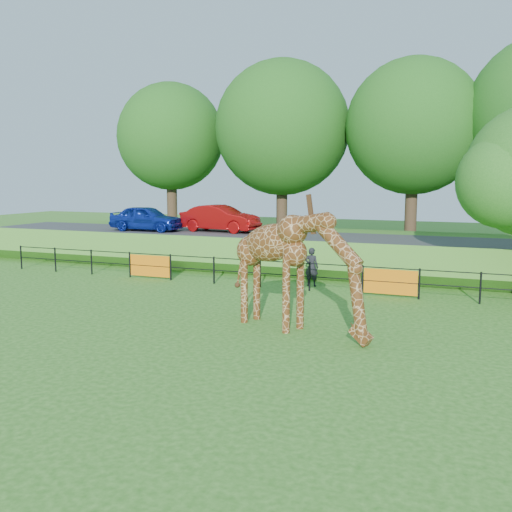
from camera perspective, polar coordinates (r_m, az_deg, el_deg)
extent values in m
plane|color=#286218|center=(14.39, -3.84, -9.37)|extent=(90.00, 90.00, 0.00)
cube|color=#286218|center=(28.74, 9.62, 0.56)|extent=(40.00, 9.00, 1.30)
cube|color=#303033|center=(27.20, 8.99, 1.67)|extent=(40.00, 5.00, 0.12)
imported|color=#152FAF|center=(30.92, -10.90, 3.73)|extent=(4.00, 1.69, 1.35)
imported|color=#A00B0B|center=(29.93, -3.61, 3.77)|extent=(4.35, 1.88, 1.39)
imported|color=black|center=(22.50, 5.58, -1.08)|extent=(0.60, 0.43, 1.53)
sphere|color=#22601A|center=(21.29, 23.61, 6.85)|extent=(3.22, 3.22, 3.22)
cylinder|color=#322116|center=(39.80, -8.39, 5.28)|extent=(0.70, 0.70, 5.00)
sphere|color=#195015|center=(39.85, -8.52, 11.73)|extent=(7.20, 7.20, 7.20)
cylinder|color=#322116|center=(36.44, 2.60, 5.12)|extent=(0.70, 0.70, 5.00)
sphere|color=#195015|center=(36.53, 2.65, 12.68)|extent=(8.40, 8.40, 8.40)
cylinder|color=#322116|center=(34.65, 15.23, 4.71)|extent=(0.70, 0.70, 5.00)
sphere|color=#195015|center=(34.72, 15.52, 12.38)|extent=(7.80, 7.80, 7.80)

